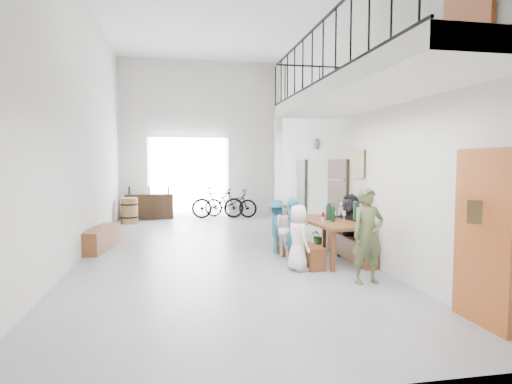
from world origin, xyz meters
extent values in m
plane|color=slate|center=(0.00, 0.00, 0.00)|extent=(12.00, 12.00, 0.00)
plane|color=silver|center=(0.00, 6.00, 2.75)|extent=(5.50, 0.00, 5.50)
plane|color=silver|center=(0.00, -6.00, 2.75)|extent=(5.50, 0.00, 5.50)
plane|color=silver|center=(-2.75, 0.00, 2.75)|extent=(0.00, 12.00, 12.00)
plane|color=silver|center=(2.75, 0.00, 2.75)|extent=(0.00, 12.00, 12.00)
cube|color=white|center=(-0.40, 5.94, 1.40)|extent=(2.80, 0.08, 2.80)
cube|color=#8E4017|center=(2.70, -4.90, 1.05)|extent=(0.06, 0.95, 2.10)
cube|color=#352011|center=(2.70, -0.30, 1.00)|extent=(0.06, 1.10, 2.00)
cube|color=#343D32|center=(2.70, 2.50, 1.00)|extent=(0.06, 0.80, 2.00)
cube|color=#44361B|center=(2.72, -1.40, 1.90)|extent=(0.04, 0.45, 0.55)
cylinder|color=white|center=(2.71, 1.20, 2.40)|extent=(0.04, 0.28, 0.28)
cube|color=white|center=(2.00, -3.20, 3.00)|extent=(1.50, 5.60, 0.25)
cube|color=black|center=(1.27, -3.20, 3.98)|extent=(0.03, 5.60, 0.03)
cube|color=black|center=(1.27, -3.20, 3.15)|extent=(0.03, 5.60, 0.03)
cube|color=black|center=(2.00, -0.42, 3.98)|extent=(1.50, 0.03, 0.03)
cube|color=white|center=(1.30, -0.45, 1.44)|extent=(0.14, 0.14, 2.88)
cube|color=brown|center=(2.10, -1.34, 0.76)|extent=(1.06, 2.09, 0.06)
cube|color=brown|center=(1.87, -2.24, 0.36)|extent=(0.07, 0.07, 0.73)
cube|color=brown|center=(2.55, -2.16, 0.36)|extent=(0.07, 0.07, 0.73)
cube|color=brown|center=(1.66, -0.53, 0.36)|extent=(0.07, 0.07, 0.73)
cube|color=brown|center=(2.34, -0.44, 0.36)|extent=(0.07, 0.07, 0.73)
cube|color=brown|center=(1.51, -1.33, 0.21)|extent=(0.50, 1.82, 0.41)
cube|color=brown|center=(2.57, -1.29, 0.23)|extent=(0.30, 2.00, 0.46)
cylinder|color=black|center=(2.12, -1.57, 0.97)|extent=(0.07, 0.07, 0.35)
cylinder|color=black|center=(2.11, -1.30, 0.97)|extent=(0.07, 0.07, 0.35)
cylinder|color=black|center=(2.15, -1.30, 0.97)|extent=(0.07, 0.07, 0.35)
cube|color=brown|center=(-2.50, 0.59, 0.24)|extent=(0.62, 1.76, 0.49)
cylinder|color=olive|center=(-2.31, 4.65, 0.41)|extent=(0.54, 0.54, 0.81)
cylinder|color=black|center=(-2.31, 4.65, 0.20)|extent=(0.55, 0.55, 0.05)
cylinder|color=black|center=(-2.31, 4.65, 0.61)|extent=(0.55, 0.55, 0.05)
cube|color=#352011|center=(-1.75, 5.65, 0.42)|extent=(1.61, 0.49, 0.84)
cylinder|color=black|center=(-2.40, 5.60, 0.98)|extent=(0.06, 0.06, 0.28)
cylinder|color=black|center=(-1.75, 5.63, 0.98)|extent=(0.06, 0.06, 0.28)
cylinder|color=black|center=(-1.10, 5.65, 0.98)|extent=(0.06, 0.06, 0.28)
imported|color=white|center=(1.29, -2.02, 0.59)|extent=(0.47, 0.63, 1.18)
imported|color=#266780|center=(1.39, -1.42, 0.63)|extent=(0.38, 0.51, 1.27)
imported|color=white|center=(1.38, -0.92, 0.59)|extent=(0.62, 0.70, 1.18)
imported|color=#266780|center=(1.29, -0.50, 0.57)|extent=(0.47, 0.76, 1.14)
imported|color=red|center=(2.65, -1.90, 0.60)|extent=(0.35, 0.72, 1.20)
imported|color=black|center=(2.59, -1.25, 0.65)|extent=(0.84, 1.26, 1.31)
imported|color=white|center=(2.73, -0.67, 0.55)|extent=(0.40, 0.57, 1.09)
imported|color=#4C5831|center=(2.16, -3.00, 0.77)|extent=(0.60, 0.44, 1.54)
imported|color=#1F491B|center=(2.45, 0.24, 0.20)|extent=(0.45, 0.42, 0.41)
imported|color=black|center=(1.04, 5.57, 0.50)|extent=(2.00, 1.34, 1.00)
imported|color=black|center=(0.57, 5.36, 0.54)|extent=(1.82, 0.58, 1.08)
camera|label=1|loc=(-0.84, -9.31, 1.94)|focal=30.00mm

